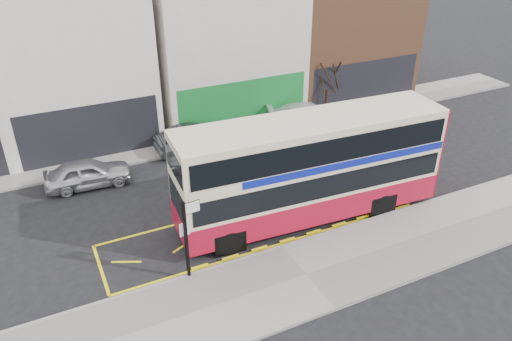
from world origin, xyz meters
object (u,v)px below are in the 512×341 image
street_tree_right (328,68)px  double_decker_bus (311,167)px  car_silver (88,173)px  bus_stop_post (187,232)px  car_grey (195,138)px  car_white (309,116)px

street_tree_right → double_decker_bus: bearing=-126.3°
car_silver → bus_stop_post: bearing=-161.8°
car_silver → car_grey: car_grey is taller
car_silver → double_decker_bus: bearing=-126.0°
car_grey → street_tree_right: (9.58, 1.29, 2.43)m
car_silver → car_white: size_ratio=0.79×
car_grey → street_tree_right: 9.97m
car_silver → street_tree_right: size_ratio=0.90×
car_silver → car_white: bearing=-81.0°
double_decker_bus → bus_stop_post: (-6.24, -1.67, -0.38)m
double_decker_bus → street_tree_right: (7.17, 9.76, 0.67)m
street_tree_right → car_white: bearing=-146.4°
car_white → street_tree_right: 3.50m
bus_stop_post → car_grey: 10.93m
double_decker_bus → car_white: double_decker_bus is taller
double_decker_bus → car_grey: (-2.41, 8.47, -1.76)m
car_silver → street_tree_right: 16.12m
double_decker_bus → bus_stop_post: bearing=-161.5°
double_decker_bus → car_white: bearing=62.3°
bus_stop_post → street_tree_right: street_tree_right is taller
bus_stop_post → street_tree_right: (13.42, 11.43, 1.05)m
car_silver → car_white: car_white is taller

